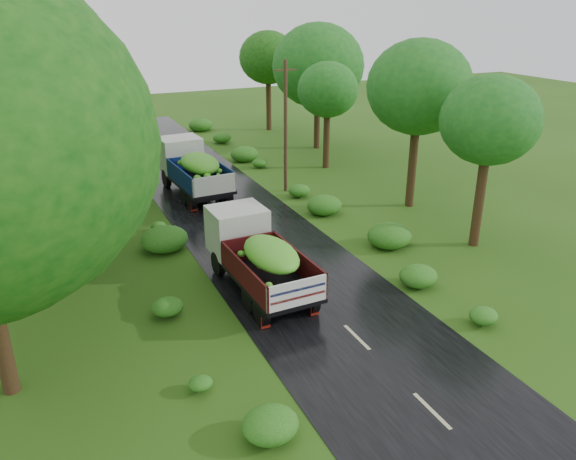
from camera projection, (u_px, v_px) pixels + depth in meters
ground at (432, 411)px, 15.44m from camera, size 120.00×120.00×0.00m
road at (342, 323)px, 19.65m from camera, size 6.50×80.00×0.02m
road_lines at (329, 309)px, 20.49m from camera, size 0.12×69.60×0.00m
truck_near at (256, 252)px, 21.55m from camera, size 2.49×6.47×2.69m
truck_far at (192, 166)px, 32.35m from camera, size 2.80×6.95×2.87m
utility_pole at (286, 126)px, 31.86m from camera, size 1.32×0.22×7.51m
trees_right at (342, 78)px, 35.93m from camera, size 5.15×29.99×7.87m
shrubs at (250, 227)px, 27.10m from camera, size 11.90×44.00×0.70m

